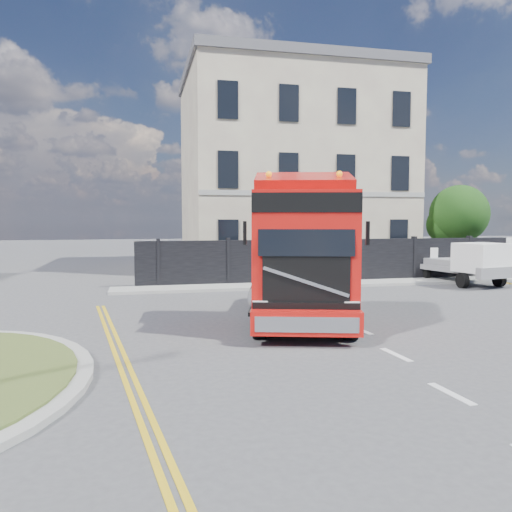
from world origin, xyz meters
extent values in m
plane|color=#424244|center=(0.00, 0.00, 0.00)|extent=(120.00, 120.00, 0.00)
cube|color=black|center=(6.00, 9.00, 1.00)|extent=(18.00, 0.25, 2.00)
cube|color=silver|center=(14.50, 9.00, 1.00)|extent=(2.60, 0.12, 2.00)
cube|color=beige|center=(6.00, 16.50, 5.50)|extent=(12.00, 10.00, 11.00)
cube|color=#525257|center=(6.00, 16.50, 11.25)|extent=(12.30, 10.30, 0.50)
cube|color=beige|center=(3.00, 16.50, 12.00)|extent=(0.80, 0.80, 1.60)
cube|color=beige|center=(9.00, 16.50, 12.00)|extent=(0.80, 0.80, 1.60)
cylinder|color=#382619|center=(14.50, 12.00, 1.20)|extent=(0.24, 0.24, 2.40)
sphere|color=black|center=(14.50, 12.00, 3.20)|extent=(3.20, 3.20, 3.20)
sphere|color=black|center=(14.00, 12.40, 2.60)|extent=(2.20, 2.20, 2.20)
cube|color=gray|center=(6.00, 8.10, 0.06)|extent=(20.00, 1.60, 0.12)
cube|color=black|center=(1.92, 1.56, 0.77)|extent=(4.19, 6.89, 0.46)
cube|color=red|center=(1.42, -0.16, 2.20)|extent=(3.20, 3.27, 2.87)
cube|color=red|center=(1.72, 0.87, 3.38)|extent=(2.72, 1.59, 1.43)
cube|color=black|center=(1.06, -1.42, 2.61)|extent=(2.18, 0.68, 1.08)
cube|color=red|center=(0.97, -1.74, 0.56)|extent=(2.56, 1.05, 0.56)
cylinder|color=black|center=(0.13, -0.65, 0.53)|extent=(0.61, 1.11, 1.07)
cylinder|color=gray|center=(0.13, -0.65, 0.53)|extent=(0.51, 0.66, 0.59)
cylinder|color=black|center=(2.26, -1.26, 0.53)|extent=(0.61, 1.11, 1.07)
cylinder|color=gray|center=(2.26, -1.26, 0.53)|extent=(0.51, 0.66, 0.59)
cylinder|color=black|center=(1.14, 2.85, 0.53)|extent=(0.61, 1.11, 1.07)
cylinder|color=gray|center=(1.14, 2.85, 0.53)|extent=(0.51, 0.66, 0.59)
cylinder|color=black|center=(3.26, 2.24, 0.53)|extent=(0.61, 1.11, 1.07)
cylinder|color=gray|center=(3.26, 2.24, 0.53)|extent=(0.51, 0.66, 0.59)
cylinder|color=black|center=(1.48, 4.03, 0.53)|extent=(0.61, 1.11, 1.07)
cylinder|color=gray|center=(1.48, 4.03, 0.53)|extent=(0.51, 0.66, 0.59)
cylinder|color=black|center=(3.60, 3.42, 0.53)|extent=(0.61, 1.11, 1.07)
cylinder|color=gray|center=(3.60, 3.42, 0.53)|extent=(0.51, 0.66, 0.59)
cube|color=slate|center=(11.47, 7.47, 0.66)|extent=(2.66, 4.82, 0.24)
cube|color=silver|center=(11.47, 6.05, 1.28)|extent=(2.10, 2.03, 1.23)
cylinder|color=black|center=(10.57, 6.05, 0.33)|extent=(0.24, 0.66, 0.66)
cylinder|color=black|center=(12.38, 6.05, 0.33)|extent=(0.24, 0.66, 0.66)
cylinder|color=black|center=(10.57, 8.89, 0.33)|extent=(0.24, 0.66, 0.66)
cylinder|color=black|center=(12.38, 8.89, 0.33)|extent=(0.24, 0.66, 0.66)
camera|label=1|loc=(-2.68, -12.47, 2.97)|focal=35.00mm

